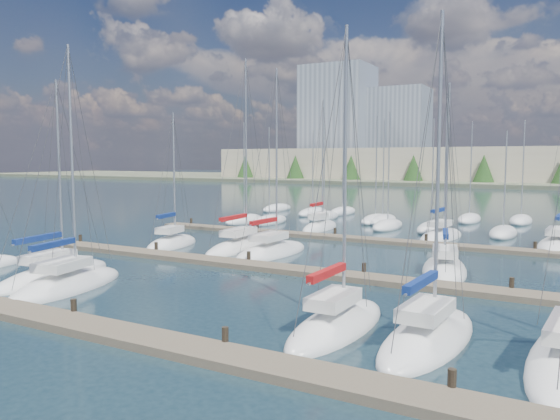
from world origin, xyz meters
The scene contains 17 objects.
ground centered at (0.00, 60.00, 0.00)m, with size 400.00×400.00×0.00m, color #1E333D.
dock_near centered at (0.00, 2.01, 0.15)m, with size 44.00×1.93×1.10m.
dock_mid centered at (0.00, 16.01, 0.15)m, with size 44.00×1.93×1.10m.
dock_far centered at (0.00, 30.01, 0.15)m, with size 44.00×1.93×1.10m.
sailboat_i centered at (-7.90, 21.94, 0.19)m, with size 3.28×9.60×15.24m.
sailboat_d centered at (6.57, 7.09, 0.19)m, with size 2.48×7.84×12.92m.
sailboat_c centered at (-8.84, 6.55, 0.18)m, with size 4.74×8.66×13.64m.
sailboat_l centered at (7.78, 20.63, 0.18)m, with size 4.39×8.39×12.22m.
sailboat_p centered at (4.24, 35.03, 0.19)m, with size 3.34×7.89×13.10m.
sailboat_q centered at (13.44, 34.43, 0.17)m, with size 3.50×8.78×12.46m.
sailboat_n centered at (-7.62, 35.47, 0.20)m, with size 2.74×7.47×13.38m.
sailboat_j centered at (-4.56, 20.84, 0.18)m, with size 3.10×8.48×14.09m.
sailboat_h centered at (-13.36, 20.19, 0.18)m, with size 3.68×6.85×11.27m.
sailboat_e centered at (10.19, 7.34, 0.18)m, with size 3.04×8.32×13.08m.
sailboat_b centered at (-11.42, 7.71, 0.17)m, with size 4.24×9.15×12.15m.
distant_boats centered at (-4.34, 43.76, 0.29)m, with size 36.93×20.75×13.30m.
shoreline centered at (-13.29, 149.77, 7.44)m, with size 400.00×60.00×38.00m.
Camera 1 is at (15.17, -12.81, 6.90)m, focal length 35.00 mm.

